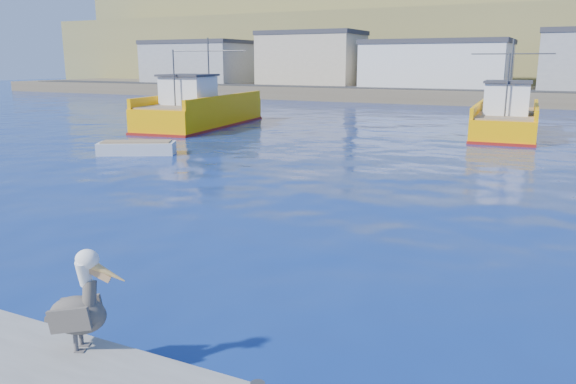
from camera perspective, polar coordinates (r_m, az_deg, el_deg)
The scene contains 7 objects.
ground at distance 12.20m, azimuth -7.49°, elevation -10.94°, with size 260.00×260.00×0.00m, color #071C57.
dock_bollards at distance 9.21m, azimuth -16.67°, elevation -15.33°, with size 36.20×0.20×0.30m.
far_shore at distance 118.61m, azimuth 24.30°, elevation 13.96°, with size 200.00×81.00×24.00m.
trawler_yellow_a at distance 44.60m, azimuth -8.90°, elevation 8.12°, with size 6.52×14.28×6.83m.
trawler_yellow_b at distance 41.40m, azimuth 21.27°, elevation 6.84°, with size 5.43×11.67×6.53m.
skiff_left at distance 31.78m, azimuth -15.10°, elevation 4.23°, with size 4.26×3.21×0.89m.
pelican at distance 9.53m, azimuth -20.36°, elevation -10.89°, with size 1.31×0.86×1.66m.
Camera 1 is at (6.34, -9.17, 4.96)m, focal length 35.00 mm.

